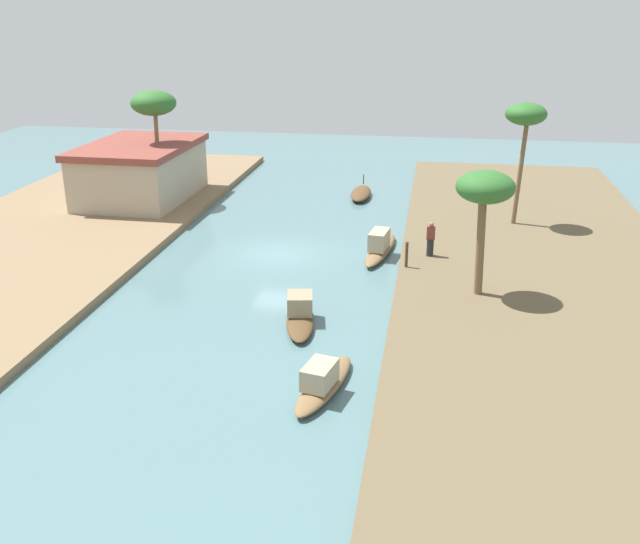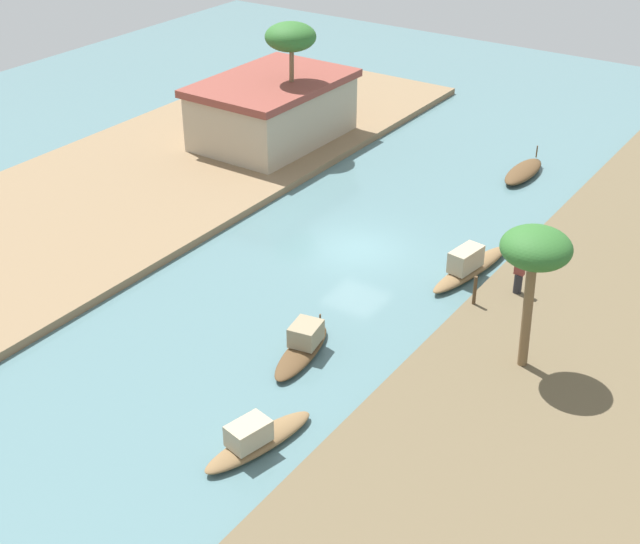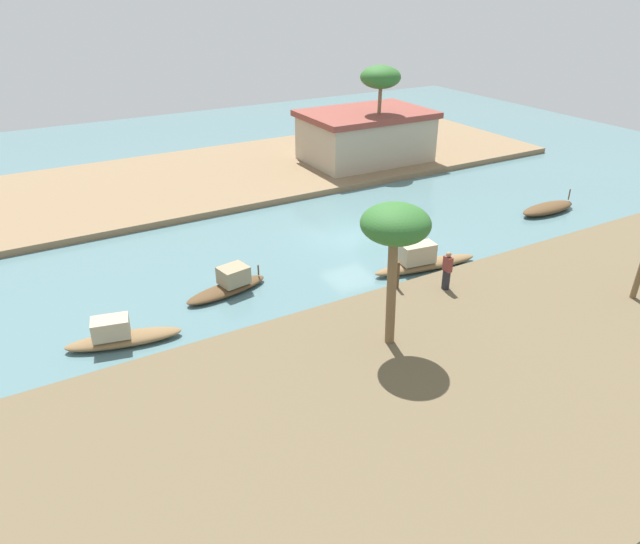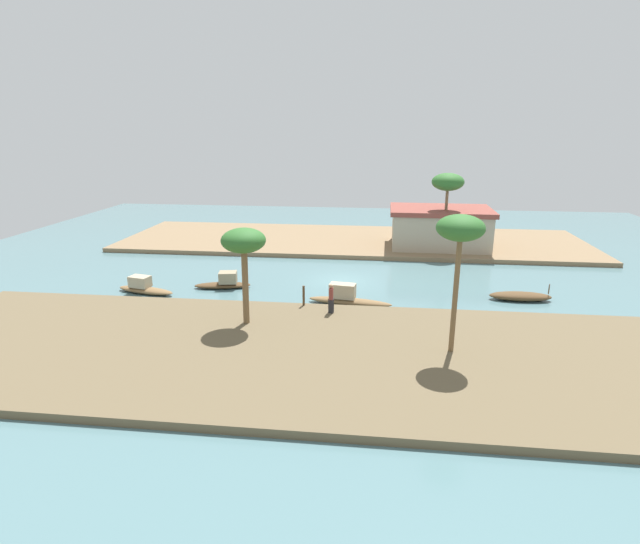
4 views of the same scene
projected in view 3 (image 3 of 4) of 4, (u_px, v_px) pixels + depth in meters
The scene contains 12 objects.
river_water at pixel (351, 236), 30.51m from camera, with size 68.08×68.08×0.00m, color slate.
riverbank_left at pixel (543, 353), 20.69m from camera, with size 42.88×13.15×0.36m, color brown.
riverbank_right at pixel (252, 170), 40.16m from camera, with size 42.88×13.15×0.36m, color #846B4C.
sampan_with_red_awning at pixel (548, 208), 33.35m from camera, with size 3.84×1.28×1.11m.
sampan_downstream_large at pixel (423, 261), 26.79m from camera, with size 5.27×1.65×1.32m.
sampan_midstream at pixel (120, 335), 21.36m from camera, with size 4.25×1.88×1.12m.
sampan_upstream_small at pixel (229, 284), 24.87m from camera, with size 3.91×1.72×1.12m.
person_on_near_bank at pixel (447, 272), 24.27m from camera, with size 0.33×0.40×1.68m.
mooring_post at pixel (398, 275), 24.37m from camera, with size 0.14×0.14×1.20m, color #4C3823.
palm_tree_left_near at pixel (395, 228), 19.12m from camera, with size 2.34×2.34×5.18m.
palm_tree_right_tall at pixel (380, 78), 38.55m from camera, with size 2.69×2.69×6.51m.
riverside_building at pixel (365, 135), 41.03m from camera, with size 8.77×6.07×3.40m.
Camera 3 is at (-15.40, -23.52, 12.11)m, focal length 32.92 mm.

